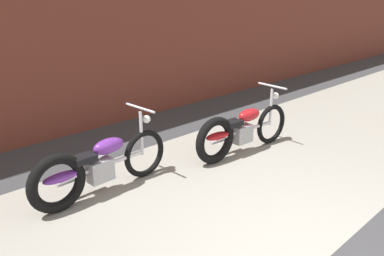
% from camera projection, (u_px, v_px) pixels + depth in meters
% --- Properties ---
extents(sidewalk_slab, '(36.00, 3.50, 0.01)m').
position_uv_depth(sidewalk_slab, '(182.00, 204.00, 4.73)').
color(sidewalk_slab, gray).
rests_on(sidewalk_slab, ground).
extents(motorcycle_purple, '(2.01, 0.58, 1.03)m').
position_uv_depth(motorcycle_purple, '(94.00, 168.00, 4.79)').
color(motorcycle_purple, black).
rests_on(motorcycle_purple, ground).
extents(motorcycle_red, '(2.01, 0.58, 1.03)m').
position_uv_depth(motorcycle_red, '(238.00, 131.00, 6.04)').
color(motorcycle_red, black).
rests_on(motorcycle_red, ground).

